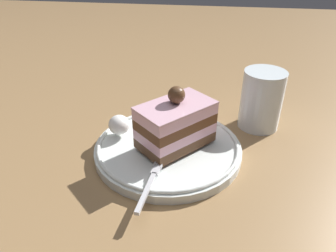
# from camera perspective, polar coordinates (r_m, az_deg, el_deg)

# --- Properties ---
(ground_plane) EXTENTS (2.40, 2.40, 0.00)m
(ground_plane) POSITION_cam_1_polar(r_m,az_deg,el_deg) (0.48, 1.00, -6.26)
(ground_plane) COLOR olive
(dessert_plate) EXTENTS (0.23, 0.23, 0.02)m
(dessert_plate) POSITION_cam_1_polar(r_m,az_deg,el_deg) (0.49, 0.00, -3.90)
(dessert_plate) COLOR white
(dessert_plate) RESTS_ON ground_plane
(cake_slice) EXTENTS (0.13, 0.12, 0.09)m
(cake_slice) POSITION_cam_1_polar(r_m,az_deg,el_deg) (0.47, 1.04, 0.43)
(cake_slice) COLOR brown
(cake_slice) RESTS_ON dessert_plate
(whipped_cream_dollop) EXTENTS (0.03, 0.03, 0.03)m
(whipped_cream_dollop) POSITION_cam_1_polar(r_m,az_deg,el_deg) (0.51, -8.80, 0.22)
(whipped_cream_dollop) COLOR white
(whipped_cream_dollop) RESTS_ON dessert_plate
(fork) EXTENTS (0.12, 0.02, 0.00)m
(fork) POSITION_cam_1_polar(r_m,az_deg,el_deg) (0.42, -2.86, -9.41)
(fork) COLOR silver
(fork) RESTS_ON dessert_plate
(drink_glass_near) EXTENTS (0.07, 0.07, 0.10)m
(drink_glass_near) POSITION_cam_1_polar(r_m,az_deg,el_deg) (0.57, 16.38, 3.98)
(drink_glass_near) COLOR silver
(drink_glass_near) RESTS_ON ground_plane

